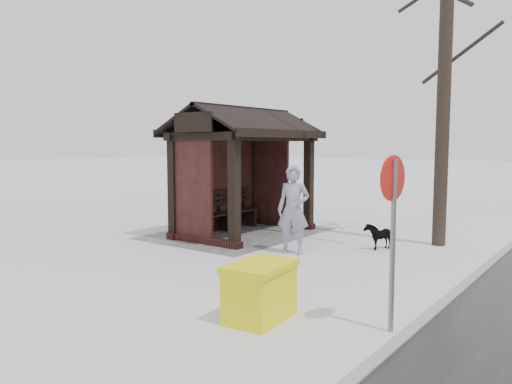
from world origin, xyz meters
TOP-DOWN VIEW (x-y plane):
  - ground at (0.00, 0.00)m, footprint 120.00×120.00m
  - kerb at (0.00, 5.50)m, footprint 120.00×0.15m
  - trampled_patch at (0.00, -0.20)m, footprint 4.20×3.20m
  - bus_shelter at (0.00, -0.16)m, footprint 3.60×2.40m
  - pedestrian at (1.12, 2.11)m, footprint 0.61×0.75m
  - dog at (-0.35, 3.32)m, footprint 0.72×0.52m
  - grit_bin at (4.57, 3.83)m, footprint 1.00×0.73m
  - road_sign at (3.98, 5.28)m, footprint 0.53×0.11m

SIDE VIEW (x-z plane):
  - ground at x=0.00m, z-range 0.00..0.00m
  - trampled_patch at x=0.00m, z-range 0.00..0.02m
  - kerb at x=0.00m, z-range -0.02..0.04m
  - dog at x=-0.35m, z-range 0.00..0.56m
  - grit_bin at x=4.57m, z-range 0.00..0.73m
  - pedestrian at x=1.12m, z-range 0.00..1.78m
  - road_sign at x=3.98m, z-range 0.48..2.55m
  - bus_shelter at x=0.00m, z-range 0.62..3.71m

